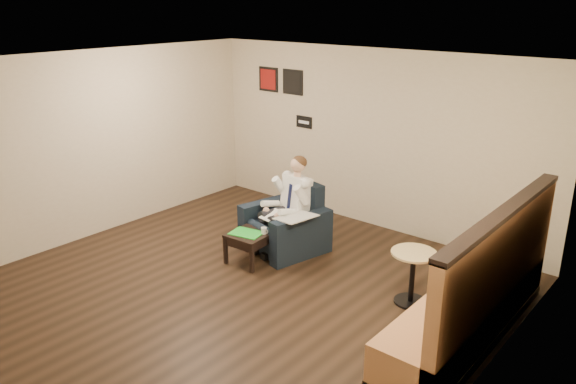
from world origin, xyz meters
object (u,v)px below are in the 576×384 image
Objects in this scene: green_folder at (246,233)px; coffee_mug at (264,231)px; smartphone at (259,230)px; side_table at (249,248)px; banquette at (470,273)px; cafe_table at (412,278)px; seated_man at (278,209)px; armchair at (285,218)px.

coffee_mug is at bearing 37.87° from green_folder.
coffee_mug is at bearing -7.10° from smartphone.
side_table is 0.18× the size of banquette.
banquette is at bearing 6.24° from smartphone.
side_table is 2.31m from cafe_table.
banquette is 4.41× the size of cafe_table.
cafe_table is (2.29, 0.46, -0.10)m from green_folder.
seated_man is 0.45m from coffee_mug.
seated_man is 3.00m from banquette.
green_folder is (-0.13, -0.67, -0.05)m from armchair.
green_folder reaches higher than side_table.
coffee_mug reaches higher than smartphone.
green_folder is 0.19m from smartphone.
banquette reaches higher than cafe_table.
smartphone is (-0.06, -0.49, -0.05)m from armchair.
seated_man is (-0.03, -0.12, 0.18)m from armchair.
armchair is 1.89× the size of side_table.
coffee_mug is at bearing -63.98° from seated_man.
side_table is (-0.10, -0.64, -0.27)m from armchair.
coffee_mug is at bearing -178.99° from banquette.
side_table is at bearing -142.13° from coffee_mug.
banquette is at bearing 1.01° from coffee_mug.
green_folder is at bearing -87.23° from seated_man.
armchair is 2.18m from cafe_table.
smartphone is at bearing 167.07° from coffee_mug.
smartphone is (0.04, 0.16, 0.22)m from side_table.
smartphone is (0.06, 0.18, -0.00)m from green_folder.
coffee_mug is 2.90m from banquette.
seated_man is at bearing 82.24° from side_table.
armchair is 0.68m from green_folder.
banquette is 0.93m from cafe_table.
banquette reaches higher than seated_man.
green_folder is 3.21× the size of smartphone.
side_table is 5.79× the size of coffee_mug.
banquette is at bearing -18.68° from cafe_table.
banquette reaches higher than armchair.
coffee_mug reaches higher than side_table.
armchair reaches higher than cafe_table.
green_folder is 0.24m from coffee_mug.
cafe_table is (-0.78, 0.27, -0.42)m from banquette.
cafe_table is (2.19, -0.08, -0.32)m from seated_man.
seated_man is 2.51× the size of side_table.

